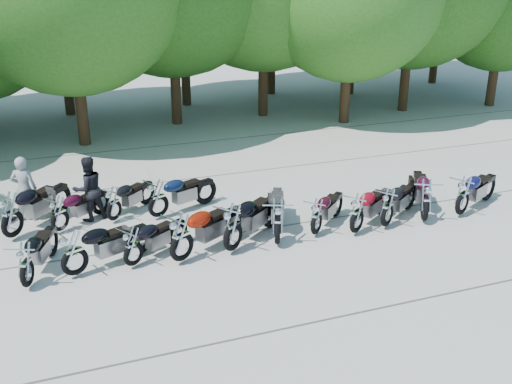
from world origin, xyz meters
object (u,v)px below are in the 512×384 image
object	(u,v)px
motorcycle_4	(233,226)
motorcycle_10	(463,194)
motorcycle_2	(133,245)
motorcycle_13	(113,203)
motorcycle_14	(158,197)
motorcycle_0	(26,263)
motorcycle_11	(11,213)
motorcycle_5	(278,220)
motorcycle_1	(74,251)
motorcycle_12	(59,213)
rider_0	(24,189)
rider_1	(88,189)
motorcycle_8	(388,206)
motorcycle_7	(357,212)
motorcycle_6	(317,216)
motorcycle_9	(426,199)
motorcycle_3	(181,236)

from	to	relation	value
motorcycle_4	motorcycle_10	size ratio (longest dim) A/B	1.08
motorcycle_2	motorcycle_13	size ratio (longest dim) A/B	1.00
motorcycle_13	motorcycle_14	size ratio (longest dim) A/B	0.89
motorcycle_0	motorcycle_11	xyz separation A→B (m)	(-0.33, 2.75, 0.11)
motorcycle_5	motorcycle_10	world-z (taller)	motorcycle_5
motorcycle_4	motorcycle_11	xyz separation A→B (m)	(-5.10, 2.67, 0.00)
motorcycle_1	motorcycle_12	world-z (taller)	motorcycle_1
motorcycle_5	motorcycle_14	distance (m)	3.65
motorcycle_1	motorcycle_14	distance (m)	3.57
motorcycle_0	motorcycle_10	bearing A→B (deg)	-159.27
motorcycle_0	rider_0	distance (m)	3.91
rider_1	motorcycle_4	bearing A→B (deg)	115.95
motorcycle_8	motorcycle_13	distance (m)	7.44
motorcycle_7	rider_1	distance (m)	7.32
motorcycle_12	motorcycle_7	bearing A→B (deg)	-149.05
motorcycle_1	motorcycle_10	bearing A→B (deg)	-113.04
motorcycle_11	rider_0	bearing A→B (deg)	-64.76
motorcycle_13	rider_1	bearing A→B (deg)	12.11
motorcycle_1	rider_0	distance (m)	3.90
rider_1	motorcycle_10	bearing A→B (deg)	143.75
motorcycle_8	motorcycle_6	bearing A→B (deg)	48.62
motorcycle_1	rider_0	bearing A→B (deg)	-7.32
motorcycle_10	motorcycle_13	size ratio (longest dim) A/B	1.16
motorcycle_1	motorcycle_10	xyz separation A→B (m)	(10.48, -0.15, 0.01)
motorcycle_2	motorcycle_11	distance (m)	3.72
motorcycle_7	motorcycle_14	world-z (taller)	motorcycle_14
motorcycle_6	rider_1	world-z (taller)	rider_1
motorcycle_8	motorcycle_2	bearing A→B (deg)	53.65
motorcycle_7	rider_1	xyz separation A→B (m)	(-6.47, 3.42, 0.27)
motorcycle_11	rider_0	size ratio (longest dim) A/B	1.38
motorcycle_4	motorcycle_9	size ratio (longest dim) A/B	1.03
motorcycle_0	motorcycle_4	xyz separation A→B (m)	(4.78, 0.07, 0.11)
motorcycle_1	motorcycle_6	size ratio (longest dim) A/B	1.13
motorcycle_2	motorcycle_11	bearing A→B (deg)	13.01
motorcycle_0	motorcycle_14	xyz separation A→B (m)	(3.47, 2.75, 0.03)
motorcycle_10	rider_1	world-z (taller)	rider_1
motorcycle_1	motorcycle_8	size ratio (longest dim) A/B	1.04
motorcycle_7	motorcycle_5	bearing A→B (deg)	53.33
motorcycle_6	motorcycle_2	bearing A→B (deg)	49.08
motorcycle_5	motorcycle_6	world-z (taller)	motorcycle_5
motorcycle_10	motorcycle_8	bearing A→B (deg)	62.39
motorcycle_1	motorcycle_11	bearing A→B (deg)	5.22
motorcycle_1	motorcycle_2	distance (m)	1.32
motorcycle_7	motorcycle_10	world-z (taller)	motorcycle_10
motorcycle_8	rider_0	world-z (taller)	rider_0
motorcycle_7	motorcycle_11	size ratio (longest dim) A/B	0.88
motorcycle_3	motorcycle_4	xyz separation A→B (m)	(1.31, 0.10, 0.01)
motorcycle_6	motorcycle_4	bearing A→B (deg)	52.21
motorcycle_11	motorcycle_13	bearing A→B (deg)	-133.06
motorcycle_0	motorcycle_1	size ratio (longest dim) A/B	0.94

